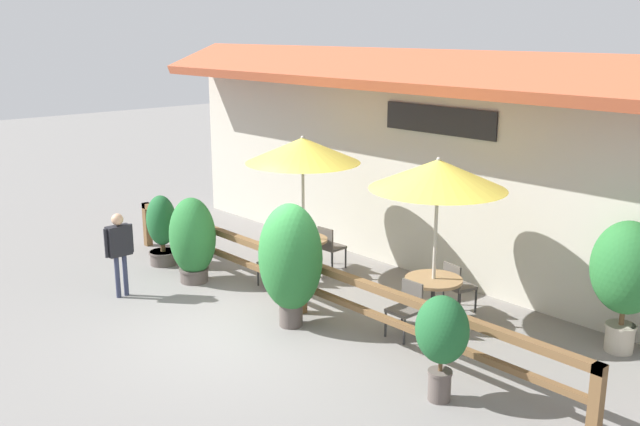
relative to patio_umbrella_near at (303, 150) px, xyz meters
The scene contains 17 objects.
ground_plane 3.56m from the patio_umbrella_near, 59.40° to the right, with size 60.00×60.00×0.00m, color slate.
building_facade 2.30m from the patio_umbrella_near, 54.60° to the left, with size 14.28×1.49×4.23m.
patio_railing 2.49m from the patio_umbrella_near, 41.92° to the right, with size 10.40×0.14×0.95m.
patio_umbrella_near is the anchor object (origin of this frame).
dining_table_near 1.83m from the patio_umbrella_near, behind, with size 0.92×0.92×0.76m.
chair_near_streetside 2.07m from the patio_umbrella_near, 89.43° to the right, with size 0.43×0.43×0.85m.
chair_near_wallside 2.07m from the patio_umbrella_near, 90.32° to the left, with size 0.44×0.44×0.85m.
patio_umbrella_middle 3.07m from the patio_umbrella_near, ahead, with size 2.12×2.12×2.70m.
dining_table_middle 3.57m from the patio_umbrella_near, ahead, with size 0.92×0.92×0.76m.
chair_middle_streetside 3.72m from the patio_umbrella_near, 10.95° to the right, with size 0.42×0.42×0.85m.
chair_middle_wallside 3.68m from the patio_umbrella_near, 14.01° to the left, with size 0.49×0.49×0.85m.
potted_plant_small_flowering 3.37m from the patio_umbrella_near, 146.96° to the right, with size 0.64×0.57×1.41m.
potted_plant_broad_leaf 5.24m from the patio_umbrella_near, 20.67° to the right, with size 0.70×0.63×1.40m.
potted_plant_tall_tropical 2.66m from the patio_umbrella_near, 45.75° to the right, with size 1.06×0.96×2.00m.
potted_plant_corner_fern 2.61m from the patio_umbrella_near, 124.72° to the right, with size 0.92×0.83×1.61m.
potted_plant_entrance_palm 5.83m from the patio_umbrella_near, 13.28° to the left, with size 1.05×0.94×1.97m.
pedestrian 3.64m from the patio_umbrella_near, 114.04° to the right, with size 0.21×0.54×1.51m.
Camera 1 is at (8.42, -6.15, 4.58)m, focal length 40.00 mm.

